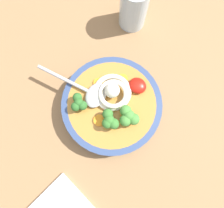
# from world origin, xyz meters

# --- Properties ---
(table_slab) EXTENTS (1.20, 1.20, 0.03)m
(table_slab) POSITION_xyz_m (0.00, 0.00, 0.01)
(table_slab) COLOR #936D47
(table_slab) RESTS_ON ground
(soup_bowl) EXTENTS (0.23, 0.23, 0.05)m
(soup_bowl) POSITION_xyz_m (0.00, 0.04, 0.05)
(soup_bowl) COLOR #334775
(soup_bowl) RESTS_ON table_slab
(noodle_pile) EXTENTS (0.10, 0.09, 0.04)m
(noodle_pile) POSITION_xyz_m (-0.01, 0.06, 0.09)
(noodle_pile) COLOR silver
(noodle_pile) RESTS_ON soup_bowl
(soup_spoon) EXTENTS (0.18, 0.07, 0.02)m
(soup_spoon) POSITION_xyz_m (-0.05, 0.03, 0.08)
(soup_spoon) COLOR #B7B7BC
(soup_spoon) RESTS_ON soup_bowl
(chili_sauce_dollop) EXTENTS (0.04, 0.04, 0.02)m
(chili_sauce_dollop) POSITION_xyz_m (0.02, 0.10, 0.08)
(chili_sauce_dollop) COLOR #B2190F
(chili_sauce_dollop) RESTS_ON soup_bowl
(broccoli_floret_left) EXTENTS (0.05, 0.04, 0.04)m
(broccoli_floret_left) POSITION_xyz_m (0.05, 0.03, 0.10)
(broccoli_floret_left) COLOR #7A9E60
(broccoli_floret_left) RESTS_ON soup_bowl
(broccoli_floret_rear) EXTENTS (0.05, 0.04, 0.04)m
(broccoli_floret_rear) POSITION_xyz_m (0.02, 0.00, 0.10)
(broccoli_floret_rear) COLOR #7A9E60
(broccoli_floret_rear) RESTS_ON soup_bowl
(broccoli_floret_beside_noodles) EXTENTS (0.04, 0.03, 0.03)m
(broccoli_floret_beside_noodles) POSITION_xyz_m (-0.06, -0.01, 0.09)
(broccoli_floret_beside_noodles) COLOR #7A9E60
(broccoli_floret_beside_noodles) RESTS_ON soup_bowl
(carrot_slice_front) EXTENTS (0.03, 0.03, 0.00)m
(carrot_slice_front) POSITION_xyz_m (0.00, -0.01, 0.08)
(carrot_slice_front) COLOR orange
(carrot_slice_front) RESTS_ON soup_bowl
(carrot_slice_center) EXTENTS (0.02, 0.02, 0.01)m
(carrot_slice_center) POSITION_xyz_m (-0.01, 0.10, 0.08)
(carrot_slice_center) COLOR orange
(carrot_slice_center) RESTS_ON soup_bowl
(carrot_slice_extra_b) EXTENTS (0.02, 0.02, 0.00)m
(carrot_slice_extra_b) POSITION_xyz_m (-0.05, 0.06, 0.08)
(carrot_slice_extra_b) COLOR orange
(carrot_slice_extra_b) RESTS_ON soup_bowl
(drinking_glass) EXTENTS (0.07, 0.07, 0.12)m
(drinking_glass) POSITION_xyz_m (-0.10, 0.26, 0.09)
(drinking_glass) COLOR silver
(drinking_glass) RESTS_ON table_slab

